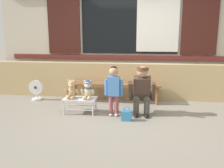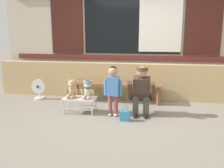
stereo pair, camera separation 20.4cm
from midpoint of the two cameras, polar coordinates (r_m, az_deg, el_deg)
ground_plane at (r=4.54m, az=3.39°, el=-7.98°), size 60.00×60.00×0.00m
brick_low_wall at (r=5.79m, az=5.15°, el=0.74°), size 6.64×0.25×0.85m
shop_facade at (r=6.21m, az=5.89°, el=14.56°), size 6.77×0.26×3.67m
wooden_bench_long at (r=5.48m, az=1.91°, el=-0.42°), size 2.10×0.40×0.44m
small_display_bench at (r=4.77m, az=-6.48°, el=-3.69°), size 0.64×0.36×0.30m
teddy_bear_plain at (r=4.77m, az=-8.38°, el=-1.29°), size 0.28×0.26×0.36m
teddy_bear_with_hat at (r=4.68m, az=-4.66°, el=-1.35°), size 0.28×0.27×0.36m
child_standing at (r=4.47m, az=1.54°, el=-0.35°), size 0.35×0.18×0.96m
adult_crouching at (r=4.59m, az=8.44°, el=-1.59°), size 0.50×0.49×0.95m
handbag_on_ground at (r=4.35m, az=4.49°, el=-7.55°), size 0.18×0.11×0.27m
floor_fan at (r=5.94m, az=-16.16°, el=-1.25°), size 0.34×0.24×0.48m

